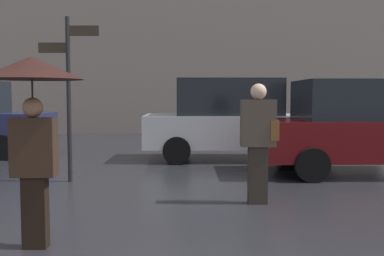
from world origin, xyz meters
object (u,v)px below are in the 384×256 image
object	(u,v)px
parked_car_left	(234,119)
street_signpost	(69,82)
pedestrian_with_umbrella	(32,94)
parked_car_distant	(368,127)
pedestrian_with_bag	(259,136)

from	to	relation	value
parked_car_left	street_signpost	bearing A→B (deg)	-148.29
pedestrian_with_umbrella	parked_car_distant	xyz separation A→B (m)	(5.17, 4.37, -0.63)
parked_car_left	pedestrian_with_bag	bearing A→B (deg)	-101.34
pedestrian_with_umbrella	pedestrian_with_bag	distance (m)	3.24
pedestrian_with_umbrella	street_signpost	xyz separation A→B (m)	(-0.58, 3.55, 0.22)
parked_car_distant	street_signpost	xyz separation A→B (m)	(-5.75, -0.82, 0.85)
pedestrian_with_umbrella	parked_car_distant	distance (m)	6.80
parked_car_distant	pedestrian_with_umbrella	bearing A→B (deg)	33.69
pedestrian_with_umbrella	parked_car_left	xyz separation A→B (m)	(2.69, 6.45, -0.58)
pedestrian_with_umbrella	parked_car_distant	size ratio (longest dim) A/B	0.44
pedestrian_with_bag	street_signpost	xyz separation A→B (m)	(-3.16, 1.68, 0.82)
pedestrian_with_bag	street_signpost	size ratio (longest dim) A/B	0.58
pedestrian_with_umbrella	parked_car_left	distance (m)	7.02
pedestrian_with_umbrella	pedestrian_with_bag	world-z (taller)	pedestrian_with_umbrella
parked_car_left	parked_car_distant	xyz separation A→B (m)	(2.48, -2.08, -0.04)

